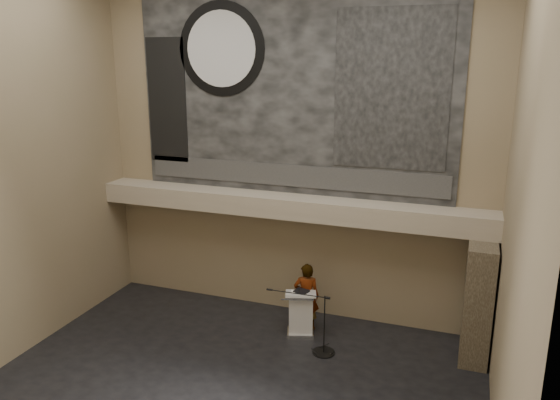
% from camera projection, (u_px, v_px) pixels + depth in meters
% --- Properties ---
extents(floor, '(10.00, 10.00, 0.00)m').
position_uv_depth(floor, '(227.00, 392.00, 10.99)').
color(floor, black).
rests_on(floor, ground).
extents(wall_back, '(10.00, 0.02, 8.50)m').
position_uv_depth(wall_back, '(291.00, 151.00, 13.52)').
color(wall_back, '#807051').
rests_on(wall_back, floor).
extents(wall_front, '(10.00, 0.02, 8.50)m').
position_uv_depth(wall_front, '(69.00, 266.00, 6.25)').
color(wall_front, '#807051').
rests_on(wall_front, floor).
extents(wall_left, '(0.02, 8.00, 8.50)m').
position_uv_depth(wall_left, '(6.00, 168.00, 11.51)').
color(wall_left, '#807051').
rests_on(wall_left, floor).
extents(wall_right, '(0.02, 8.00, 8.50)m').
position_uv_depth(wall_right, '(519.00, 214.00, 8.26)').
color(wall_right, '#807051').
rests_on(wall_right, floor).
extents(soffit, '(10.00, 0.80, 0.50)m').
position_uv_depth(soffit, '(285.00, 206.00, 13.50)').
color(soffit, tan).
rests_on(soffit, wall_back).
extents(sprinkler_left, '(0.04, 0.04, 0.06)m').
position_uv_depth(sprinkler_left, '(226.00, 211.00, 14.04)').
color(sprinkler_left, '#B2893D').
rests_on(sprinkler_left, soffit).
extents(sprinkler_right, '(0.04, 0.04, 0.06)m').
position_uv_depth(sprinkler_right, '(360.00, 225.00, 12.91)').
color(sprinkler_right, '#B2893D').
rests_on(sprinkler_right, soffit).
extents(banner, '(8.00, 0.05, 5.00)m').
position_uv_depth(banner, '(291.00, 92.00, 13.12)').
color(banner, black).
rests_on(banner, wall_back).
extents(banner_text_strip, '(7.76, 0.02, 0.55)m').
position_uv_depth(banner_text_strip, '(290.00, 175.00, 13.61)').
color(banner_text_strip, '#303030').
rests_on(banner_text_strip, banner).
extents(banner_clock_rim, '(2.30, 0.02, 2.30)m').
position_uv_depth(banner_clock_rim, '(221.00, 49.00, 13.40)').
color(banner_clock_rim, black).
rests_on(banner_clock_rim, banner).
extents(banner_clock_face, '(1.84, 0.02, 1.84)m').
position_uv_depth(banner_clock_face, '(221.00, 49.00, 13.39)').
color(banner_clock_face, silver).
rests_on(banner_clock_face, banner).
extents(banner_building_print, '(2.60, 0.02, 3.60)m').
position_uv_depth(banner_building_print, '(391.00, 90.00, 12.27)').
color(banner_building_print, black).
rests_on(banner_building_print, banner).
extents(banner_brick_print, '(1.10, 0.02, 3.20)m').
position_uv_depth(banner_brick_print, '(167.00, 101.00, 14.26)').
color(banner_brick_print, black).
rests_on(banner_brick_print, banner).
extents(stone_pier, '(0.60, 1.40, 2.70)m').
position_uv_depth(stone_pier, '(478.00, 300.00, 11.99)').
color(stone_pier, '#3D3326').
rests_on(stone_pier, floor).
extents(lectern, '(0.84, 0.70, 1.14)m').
position_uv_depth(lectern, '(301.00, 313.00, 13.11)').
color(lectern, silver).
rests_on(lectern, floor).
extents(binder, '(0.37, 0.33, 0.04)m').
position_uv_depth(binder, '(301.00, 291.00, 12.99)').
color(binder, black).
rests_on(binder, lectern).
extents(papers, '(0.28, 0.33, 0.00)m').
position_uv_depth(papers, '(296.00, 292.00, 12.98)').
color(papers, white).
rests_on(papers, lectern).
extents(speaker_person, '(0.70, 0.53, 1.72)m').
position_uv_depth(speaker_person, '(306.00, 297.00, 13.30)').
color(speaker_person, white).
rests_on(speaker_person, floor).
extents(mic_stand, '(1.64, 0.52, 1.41)m').
position_uv_depth(mic_stand, '(321.00, 344.00, 12.39)').
color(mic_stand, black).
rests_on(mic_stand, floor).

